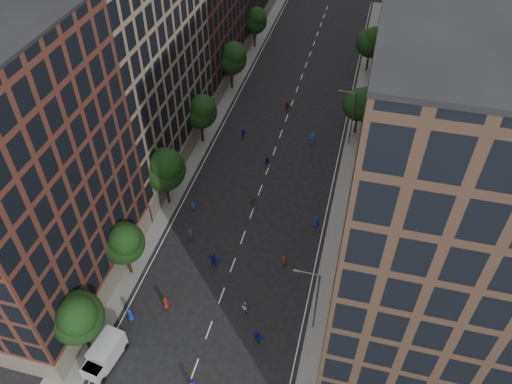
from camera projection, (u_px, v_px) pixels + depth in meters
ground at (274, 153)px, 74.75m from camera, size 240.00×240.00×0.00m
sidewalk_left at (213, 114)px, 82.18m from camera, size 4.00×105.00×0.15m
sidewalk_right at (359, 135)px, 77.84m from camera, size 4.00×105.00×0.15m
bldg_left_a at (16, 183)px, 47.41m from camera, size 14.00×22.00×30.00m
bldg_left_b at (122, 48)px, 63.04m from camera, size 14.00×26.00×34.00m
bldg_left_c at (187, 1)px, 81.38m from camera, size 14.00×20.00×28.00m
bldg_right_a at (436, 200)px, 41.33m from camera, size 14.00×30.00×36.00m
bldg_right_b at (431, 54)px, 62.89m from camera, size 14.00×28.00×33.00m
tree_left_0 at (77, 317)px, 47.07m from camera, size 5.20×5.20×8.83m
tree_left_1 at (124, 242)px, 54.44m from camera, size 4.80×4.80×8.21m
tree_left_2 at (164, 168)px, 62.36m from camera, size 5.60×5.60×9.45m
tree_left_3 at (201, 111)px, 72.67m from camera, size 5.00×5.00×8.58m
tree_left_4 at (232, 57)px, 83.80m from camera, size 5.40×5.40×9.08m
tree_left_5 at (255, 20)px, 95.43m from camera, size 4.80×4.80×8.33m
tree_right_a at (361, 103)px, 74.41m from camera, size 5.00×5.00×8.39m
tree_right_b at (372, 41)px, 88.35m from camera, size 5.20×5.20×8.83m
streetlamp_near at (314, 299)px, 49.52m from camera, size 2.64×0.22×9.06m
streetlamp_far at (351, 115)px, 72.89m from camera, size 2.64×0.22×9.06m
cargo_van at (105, 354)px, 49.28m from camera, size 2.98×5.17×2.61m
skater_0 at (130, 315)px, 53.08m from camera, size 0.90×0.60×1.80m
skater_2 at (245, 306)px, 54.03m from camera, size 0.86×0.70×1.66m
skater_4 at (107, 359)px, 49.32m from camera, size 1.22×0.89×1.93m
skater_5 at (257, 337)px, 51.24m from camera, size 1.62×0.96×1.67m
skater_6 at (166, 303)px, 54.23m from camera, size 0.88×0.61×1.73m
skater_7 at (283, 260)px, 58.68m from camera, size 0.65×0.53×1.55m
skater_8 at (245, 307)px, 53.90m from camera, size 0.83×0.67×1.61m
skater_9 at (191, 235)px, 61.65m from camera, size 1.16×0.88×1.59m
skater_10 at (253, 203)px, 65.86m from camera, size 0.94×0.54×1.50m
skater_11 at (214, 260)px, 58.55m from camera, size 1.73×0.75×1.80m
skater_12 at (316, 222)px, 63.25m from camera, size 0.81×0.55×1.61m
skater_13 at (194, 207)px, 65.27m from camera, size 0.64×0.53×1.51m
skater_14 at (267, 163)px, 71.73m from camera, size 0.91×0.74×1.73m
skater_15 at (312, 139)px, 75.94m from camera, size 1.19×0.87×1.66m
skater_16 at (243, 134)px, 76.74m from camera, size 1.07×0.49×1.80m
skater_17 at (287, 106)px, 82.50m from camera, size 1.61×1.02×1.66m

